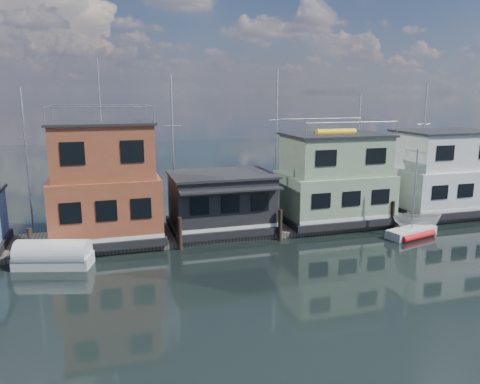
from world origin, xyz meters
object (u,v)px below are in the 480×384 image
object	(u,v)px
houseboat_dark	(221,201)
day_sailer	(411,231)
houseboat_white	(442,173)
houseboat_red	(105,184)
tarp_runabout	(53,256)
motorboat	(414,221)
red_kayak	(418,236)
houseboat_green	(334,179)

from	to	relation	value
houseboat_dark	day_sailer	size ratio (longest dim) A/B	1.17
houseboat_dark	houseboat_white	world-z (taller)	houseboat_white
houseboat_red	tarp_runabout	size ratio (longest dim) A/B	2.54
day_sailer	motorboat	size ratio (longest dim) A/B	1.72
red_kayak	motorboat	distance (m)	2.32
houseboat_dark	day_sailer	bearing A→B (deg)	-19.90
houseboat_dark	motorboat	size ratio (longest dim) A/B	2.01
houseboat_white	red_kayak	bearing A→B (deg)	-138.54
houseboat_red	houseboat_white	world-z (taller)	houseboat_red
houseboat_red	motorboat	world-z (taller)	houseboat_red
houseboat_dark	houseboat_red	bearing A→B (deg)	179.86
tarp_runabout	houseboat_dark	bearing A→B (deg)	33.48
houseboat_white	day_sailer	world-z (taller)	houseboat_white
houseboat_white	day_sailer	distance (m)	8.35
houseboat_red	houseboat_white	distance (m)	27.01
day_sailer	motorboat	bearing A→B (deg)	32.31
houseboat_red	day_sailer	world-z (taller)	houseboat_red
houseboat_dark	tarp_runabout	size ratio (longest dim) A/B	1.59
houseboat_dark	motorboat	world-z (taller)	houseboat_dark
houseboat_dark	tarp_runabout	xyz separation A→B (m)	(-11.19, -3.69, -1.76)
tarp_runabout	motorboat	distance (m)	25.19
red_kayak	tarp_runabout	distance (m)	24.16
day_sailer	tarp_runabout	xyz separation A→B (m)	(-24.02, 0.95, 0.27)
day_sailer	tarp_runabout	world-z (taller)	day_sailer
motorboat	red_kayak	bearing A→B (deg)	-175.00
houseboat_white	day_sailer	size ratio (longest dim) A/B	1.33
houseboat_white	day_sailer	bearing A→B (deg)	-142.88
houseboat_green	houseboat_white	xyz separation A→B (m)	(10.00, -0.00, -0.01)
houseboat_green	tarp_runabout	bearing A→B (deg)	-169.58
houseboat_red	day_sailer	xyz separation A→B (m)	(20.84, -4.67, -3.72)
houseboat_green	motorboat	bearing A→B (deg)	-34.13
houseboat_white	motorboat	xyz separation A→B (m)	(-4.99, -3.39, -2.83)
houseboat_green	tarp_runabout	xyz separation A→B (m)	(-20.19, -3.71, -2.89)
houseboat_green	red_kayak	distance (m)	7.43
houseboat_dark	houseboat_white	size ratio (longest dim) A/B	0.88
houseboat_red	houseboat_dark	bearing A→B (deg)	-0.14
houseboat_white	red_kayak	distance (m)	8.77
day_sailer	motorboat	world-z (taller)	day_sailer
houseboat_white	day_sailer	xyz separation A→B (m)	(-6.16, -4.67, -3.15)
red_kayak	tarp_runabout	world-z (taller)	tarp_runabout
houseboat_red	tarp_runabout	bearing A→B (deg)	-130.65
houseboat_green	red_kayak	bearing A→B (deg)	-54.01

